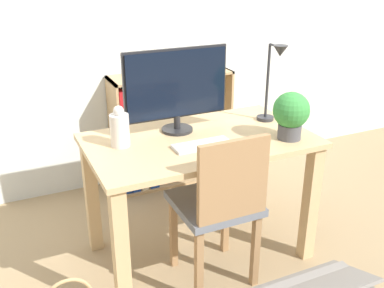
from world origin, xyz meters
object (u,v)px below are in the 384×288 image
at_px(desk_lamp, 274,76).
at_px(bookshelf, 150,137).
at_px(keyboard, 202,145).
at_px(vase, 120,129).
at_px(potted_plant, 291,113).
at_px(monitor, 176,86).
at_px(chair, 220,203).

relative_size(desk_lamp, bookshelf, 0.51).
bearing_deg(keyboard, vase, 154.22).
bearing_deg(desk_lamp, vase, 177.94).
bearing_deg(bookshelf, potted_plant, -70.90).
distance_m(monitor, potted_plant, 0.62).
distance_m(monitor, keyboard, 0.36).
xyz_separation_m(monitor, potted_plant, (0.50, -0.35, -0.11)).
bearing_deg(desk_lamp, keyboard, -163.73).
height_order(vase, bookshelf, vase).
bearing_deg(monitor, keyboard, -83.07).
distance_m(monitor, chair, 0.66).
bearing_deg(vase, bookshelf, 61.96).
relative_size(desk_lamp, chair, 0.52).
relative_size(keyboard, desk_lamp, 0.67).
relative_size(keyboard, vase, 1.42).
height_order(keyboard, vase, vase).
height_order(keyboard, chair, chair).
xyz_separation_m(keyboard, potted_plant, (0.46, -0.10, 0.13)).
bearing_deg(bookshelf, vase, -118.04).
relative_size(potted_plant, chair, 0.29).
height_order(monitor, keyboard, monitor).
height_order(vase, chair, vase).
distance_m(keyboard, chair, 0.31).
relative_size(potted_plant, bookshelf, 0.29).
relative_size(keyboard, potted_plant, 1.20).
xyz_separation_m(vase, chair, (0.39, -0.35, -0.34)).
distance_m(desk_lamp, bookshelf, 1.16).
xyz_separation_m(keyboard, chair, (0.02, -0.17, -0.25)).
distance_m(desk_lamp, chair, 0.79).
bearing_deg(keyboard, desk_lamp, 16.27).
relative_size(monitor, keyboard, 1.92).
bearing_deg(potted_plant, monitor, 144.65).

